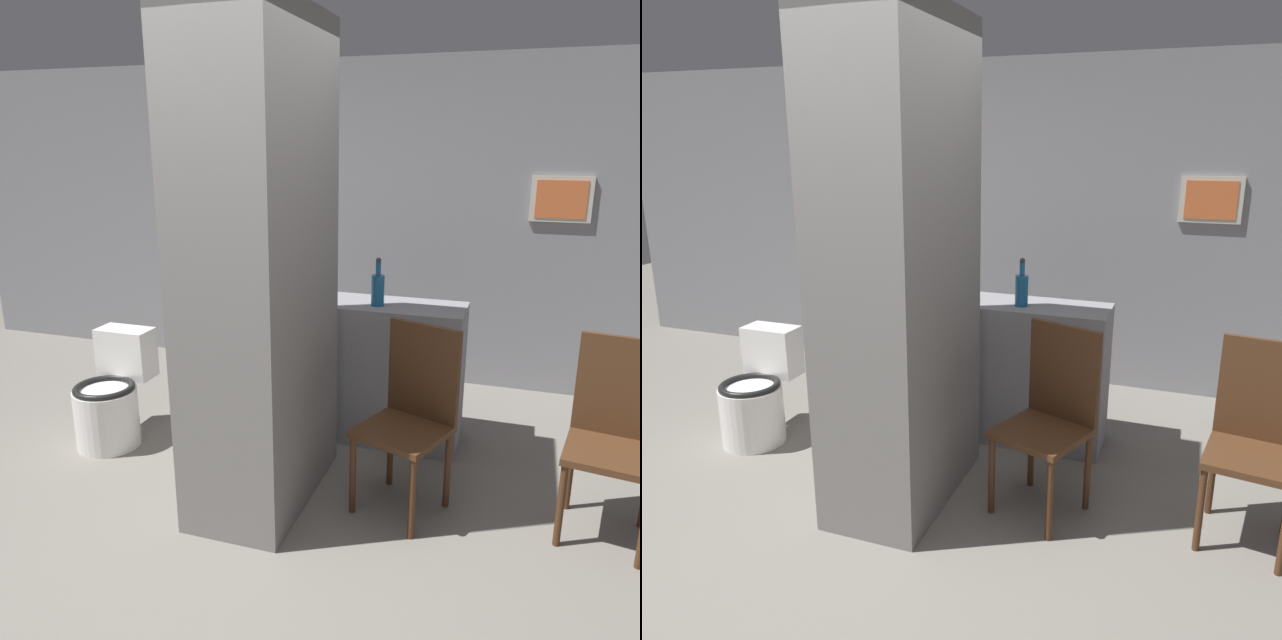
{
  "view_description": "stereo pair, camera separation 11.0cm",
  "coord_description": "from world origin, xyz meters",
  "views": [
    {
      "loc": [
        1.29,
        -2.44,
        1.98
      ],
      "look_at": [
        0.16,
        0.92,
        0.95
      ],
      "focal_mm": 35.0,
      "sensor_mm": 36.0,
      "label": 1
    },
    {
      "loc": [
        1.39,
        -2.4,
        1.98
      ],
      "look_at": [
        0.16,
        0.92,
        0.95
      ],
      "focal_mm": 35.0,
      "sensor_mm": 36.0,
      "label": 2
    }
  ],
  "objects": [
    {
      "name": "bicycle",
      "position": [
        -0.46,
        1.64,
        0.35
      ],
      "size": [
        1.71,
        0.42,
        0.73
      ],
      "color": "black",
      "rests_on": "ground_plane"
    },
    {
      "name": "toilet",
      "position": [
        -1.27,
        0.79,
        0.31
      ],
      "size": [
        0.42,
        0.58,
        0.74
      ],
      "color": "white",
      "rests_on": "ground_plane"
    },
    {
      "name": "counter_shelf",
      "position": [
        0.34,
        1.43,
        0.47
      ],
      "size": [
        1.25,
        0.44,
        0.95
      ],
      "color": "gray",
      "rests_on": "ground_plane"
    },
    {
      "name": "chair_by_doorway",
      "position": [
        1.79,
        0.76,
        0.56
      ],
      "size": [
        0.49,
        0.49,
        1.03
      ],
      "rotation": [
        0.0,
        0.0,
        -0.16
      ],
      "color": "#4C2D19",
      "rests_on": "ground_plane"
    },
    {
      "name": "bottle_tall",
      "position": [
        0.41,
        1.36,
        1.06
      ],
      "size": [
        0.08,
        0.08,
        0.31
      ],
      "color": "#19598C",
      "rests_on": "counter_shelf"
    },
    {
      "name": "chair_near_pillar",
      "position": [
        0.77,
        0.66,
        0.56
      ],
      "size": [
        0.55,
        0.55,
        1.03
      ],
      "rotation": [
        0.0,
        0.0,
        -0.36
      ],
      "color": "#4C2D19",
      "rests_on": "ground_plane"
    },
    {
      "name": "pillar_center",
      "position": [
        -0.04,
        0.52,
        1.3
      ],
      "size": [
        0.58,
        1.03,
        2.6
      ],
      "color": "gray",
      "rests_on": "ground_plane"
    },
    {
      "name": "wall_back",
      "position": [
        -0.0,
        2.63,
        1.3
      ],
      "size": [
        8.0,
        0.09,
        2.6
      ],
      "color": "gray",
      "rests_on": "ground_plane"
    },
    {
      "name": "ground_plane",
      "position": [
        0.0,
        0.0,
        0.0
      ],
      "size": [
        14.0,
        14.0,
        0.0
      ],
      "primitive_type": "plane",
      "color": "slate"
    }
  ]
}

